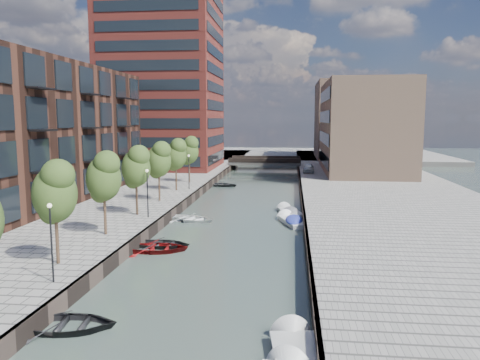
% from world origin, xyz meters
% --- Properties ---
extents(water, '(300.00, 300.00, 0.00)m').
position_xyz_m(water, '(0.00, 40.00, 0.00)').
color(water, '#38473F').
rests_on(water, ground).
extents(quay_right, '(20.00, 140.00, 1.00)m').
position_xyz_m(quay_right, '(16.00, 40.00, 0.50)').
color(quay_right, gray).
rests_on(quay_right, ground).
extents(quay_wall_left, '(0.25, 140.00, 1.00)m').
position_xyz_m(quay_wall_left, '(-6.10, 40.00, 0.50)').
color(quay_wall_left, '#332823').
rests_on(quay_wall_left, ground).
extents(quay_wall_right, '(0.25, 140.00, 1.00)m').
position_xyz_m(quay_wall_right, '(6.10, 40.00, 0.50)').
color(quay_wall_right, '#332823').
rests_on(quay_wall_right, ground).
extents(far_closure, '(80.00, 40.00, 1.00)m').
position_xyz_m(far_closure, '(0.00, 100.00, 0.50)').
color(far_closure, gray).
rests_on(far_closure, ground).
extents(apartment_block, '(8.00, 38.00, 14.00)m').
position_xyz_m(apartment_block, '(-20.00, 30.00, 8.00)').
color(apartment_block, '#321B13').
rests_on(apartment_block, quay_left).
extents(tower, '(18.00, 18.00, 30.00)m').
position_xyz_m(tower, '(-17.00, 65.00, 16.00)').
color(tower, maroon).
rests_on(tower, quay_left).
extents(tan_block_near, '(12.00, 25.00, 14.00)m').
position_xyz_m(tan_block_near, '(16.00, 62.00, 8.00)').
color(tan_block_near, '#A07B62').
rests_on(tan_block_near, quay_right).
extents(tan_block_far, '(12.00, 20.00, 16.00)m').
position_xyz_m(tan_block_far, '(16.00, 88.00, 9.00)').
color(tan_block_far, '#A07B62').
rests_on(tan_block_far, quay_right).
extents(bridge, '(13.00, 6.00, 1.30)m').
position_xyz_m(bridge, '(0.00, 72.00, 1.39)').
color(bridge, gray).
rests_on(bridge, ground).
extents(tree_1, '(2.50, 2.50, 5.95)m').
position_xyz_m(tree_1, '(-8.50, 11.00, 5.31)').
color(tree_1, '#382619').
rests_on(tree_1, quay_left).
extents(tree_2, '(2.50, 2.50, 5.95)m').
position_xyz_m(tree_2, '(-8.50, 18.00, 5.31)').
color(tree_2, '#382619').
rests_on(tree_2, quay_left).
extents(tree_3, '(2.50, 2.50, 5.95)m').
position_xyz_m(tree_3, '(-8.50, 25.00, 5.31)').
color(tree_3, '#382619').
rests_on(tree_3, quay_left).
extents(tree_4, '(2.50, 2.50, 5.95)m').
position_xyz_m(tree_4, '(-8.50, 32.00, 5.31)').
color(tree_4, '#382619').
rests_on(tree_4, quay_left).
extents(tree_5, '(2.50, 2.50, 5.95)m').
position_xyz_m(tree_5, '(-8.50, 39.00, 5.31)').
color(tree_5, '#382619').
rests_on(tree_5, quay_left).
extents(tree_6, '(2.50, 2.50, 5.95)m').
position_xyz_m(tree_6, '(-8.50, 46.00, 5.31)').
color(tree_6, '#382619').
rests_on(tree_6, quay_left).
extents(lamp_0, '(0.24, 0.24, 4.12)m').
position_xyz_m(lamp_0, '(-7.20, 8.00, 3.51)').
color(lamp_0, black).
rests_on(lamp_0, quay_left).
extents(lamp_1, '(0.24, 0.24, 4.12)m').
position_xyz_m(lamp_1, '(-7.20, 24.00, 3.51)').
color(lamp_1, black).
rests_on(lamp_1, quay_left).
extents(lamp_2, '(0.24, 0.24, 4.12)m').
position_xyz_m(lamp_2, '(-7.20, 40.00, 3.51)').
color(lamp_2, black).
rests_on(lamp_2, quay_left).
extents(sloop_0, '(4.87, 3.77, 0.93)m').
position_xyz_m(sloop_0, '(-4.96, 4.87, 0.00)').
color(sloop_0, black).
rests_on(sloop_0, ground).
extents(sloop_1, '(4.30, 3.13, 0.87)m').
position_xyz_m(sloop_1, '(-4.48, 18.58, 0.00)').
color(sloop_1, black).
rests_on(sloop_1, ground).
extents(sloop_2, '(4.87, 3.68, 0.95)m').
position_xyz_m(sloop_2, '(-4.55, 17.40, 0.00)').
color(sloop_2, maroon).
rests_on(sloop_2, ground).
extents(sloop_3, '(5.38, 4.66, 0.93)m').
position_xyz_m(sloop_3, '(-4.17, 27.25, 0.00)').
color(sloop_3, white).
rests_on(sloop_3, ground).
extents(sloop_4, '(4.98, 4.08, 0.90)m').
position_xyz_m(sloop_4, '(-4.71, 49.79, 0.00)').
color(sloop_4, '#242527').
rests_on(sloop_4, ground).
extents(motorboat_2, '(2.59, 5.63, 1.81)m').
position_xyz_m(motorboat_2, '(5.30, 3.12, 0.11)').
color(motorboat_2, beige).
rests_on(motorboat_2, ground).
extents(motorboat_3, '(3.11, 5.08, 1.60)m').
position_xyz_m(motorboat_3, '(5.05, 27.49, 0.20)').
color(motorboat_3, white).
rests_on(motorboat_3, ground).
extents(motorboat_4, '(2.81, 4.86, 1.54)m').
position_xyz_m(motorboat_4, '(4.74, 31.61, 0.19)').
color(motorboat_4, beige).
rests_on(motorboat_4, ground).
extents(car, '(1.84, 4.21, 1.41)m').
position_xyz_m(car, '(7.50, 59.27, 1.70)').
color(car, silver).
rests_on(car, quay_right).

